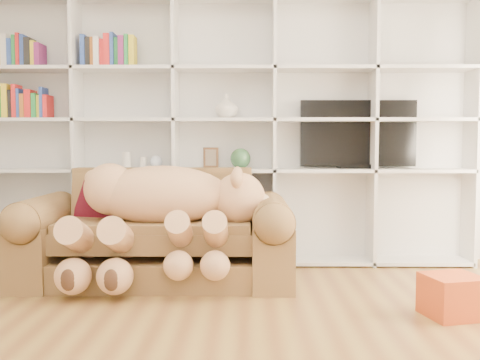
{
  "coord_description": "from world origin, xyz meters",
  "views": [
    {
      "loc": [
        0.18,
        -2.49,
        1.1
      ],
      "look_at": [
        0.14,
        1.63,
        0.81
      ],
      "focal_mm": 40.0,
      "sensor_mm": 36.0,
      "label": 1
    }
  ],
  "objects_px": {
    "gift_box": "(452,296)",
    "tv": "(358,135)",
    "sofa": "(158,239)",
    "teddy_bear": "(161,207)"
  },
  "relations": [
    {
      "from": "gift_box",
      "to": "tv",
      "type": "relative_size",
      "value": 0.32
    },
    {
      "from": "sofa",
      "to": "gift_box",
      "type": "relative_size",
      "value": 6.4
    },
    {
      "from": "sofa",
      "to": "gift_box",
      "type": "bearing_deg",
      "value": -23.35
    },
    {
      "from": "sofa",
      "to": "gift_box",
      "type": "distance_m",
      "value": 2.19
    },
    {
      "from": "teddy_bear",
      "to": "tv",
      "type": "height_order",
      "value": "tv"
    },
    {
      "from": "teddy_bear",
      "to": "tv",
      "type": "relative_size",
      "value": 1.48
    },
    {
      "from": "gift_box",
      "to": "tv",
      "type": "bearing_deg",
      "value": 100.92
    },
    {
      "from": "sofa",
      "to": "teddy_bear",
      "type": "distance_m",
      "value": 0.33
    },
    {
      "from": "teddy_bear",
      "to": "tv",
      "type": "bearing_deg",
      "value": 22.89
    },
    {
      "from": "tv",
      "to": "teddy_bear",
      "type": "bearing_deg",
      "value": -153.09
    }
  ]
}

